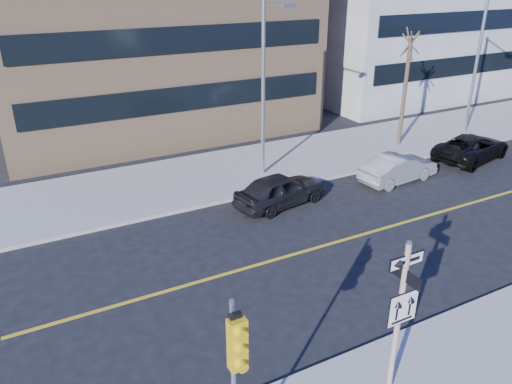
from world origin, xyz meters
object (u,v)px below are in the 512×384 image
sign_pole (400,313)px  streetlight_a (266,79)px  traffic_signal (237,357)px  streetlight_b (482,56)px  parked_car_b (399,168)px  parked_car_c (472,147)px  street_tree_west (410,46)px  parked_car_a (280,190)px

sign_pole → streetlight_a: streetlight_a is taller
traffic_signal → streetlight_b: size_ratio=0.50×
sign_pole → streetlight_a: bearing=73.2°
parked_car_b → parked_car_c: bearing=-90.5°
streetlight_b → street_tree_west: bearing=173.8°
sign_pole → streetlight_b: (18.00, 13.27, 2.32)m
sign_pole → streetlight_b: size_ratio=0.51×
sign_pole → traffic_signal: bearing=-177.9°
sign_pole → street_tree_west: size_ratio=0.64×
traffic_signal → parked_car_a: size_ratio=0.96×
streetlight_a → street_tree_west: streetlight_a is taller
traffic_signal → street_tree_west: (17.00, 13.96, 2.50)m
parked_car_b → streetlight_a: (-5.34, 3.37, 4.09)m
traffic_signal → parked_car_c: 21.68m
parked_car_c → streetlight_a: bearing=62.3°
parked_car_c → streetlight_b: (3.18, 2.93, 4.08)m
parked_car_a → parked_car_b: (6.28, -0.35, -0.04)m
parked_car_a → street_tree_west: bearing=-80.3°
sign_pole → streetlight_a: size_ratio=0.51×
sign_pole → parked_car_a: bearing=73.4°
traffic_signal → parked_car_c: (18.82, 10.49, -2.35)m
parked_car_b → sign_pole: bearing=131.6°
sign_pole → streetlight_b: streetlight_b is taller
street_tree_west → traffic_signal: bearing=-140.6°
parked_car_a → streetlight_b: (14.94, 3.02, 4.05)m
parked_car_c → streetlight_b: streetlight_b is taller
street_tree_west → sign_pole: bearing=-133.3°
parked_car_a → streetlight_a: streetlight_a is taller
parked_car_b → streetlight_b: (8.66, 3.37, 4.09)m
parked_car_b → parked_car_c: size_ratio=0.83×
parked_car_c → streetlight_a: streetlight_a is taller
parked_car_c → street_tree_west: street_tree_west is taller
parked_car_a → parked_car_c: parked_car_a is taller
sign_pole → parked_car_b: (9.34, 9.90, -1.77)m
parked_car_c → streetlight_a: 11.93m
sign_pole → parked_car_b: sign_pole is taller
streetlight_b → street_tree_west: (-5.00, 0.54, 0.77)m
parked_car_a → street_tree_west: (9.94, 3.56, 4.82)m
parked_car_a → parked_car_c: size_ratio=0.86×
parked_car_c → streetlight_a: (-10.82, 2.93, 4.08)m
traffic_signal → sign_pole: bearing=2.1°
streetlight_a → streetlight_b: size_ratio=1.00×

